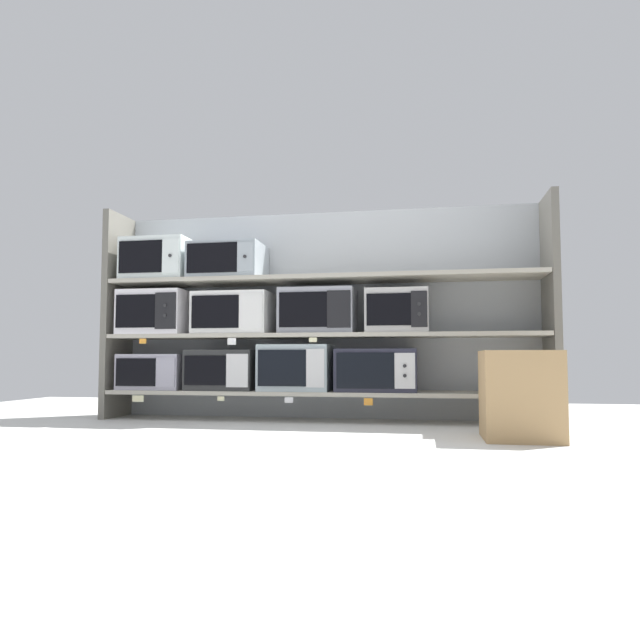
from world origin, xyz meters
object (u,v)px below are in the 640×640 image
Objects in this scene: microwave_9 at (228,262)px; microwave_5 at (235,314)px; microwave_2 at (297,368)px; microwave_6 at (318,311)px; microwave_0 at (156,372)px; microwave_3 at (377,370)px; shipping_carton at (520,395)px; microwave_1 at (224,370)px; microwave_8 at (159,261)px; microwave_4 at (158,313)px; microwave_7 at (397,311)px.

microwave_5 is at bearing 0.30° from microwave_9.
microwave_2 is 0.94× the size of microwave_6.
microwave_0 is at bearing -180.00° from microwave_5.
microwave_3 reaches higher than shipping_carton.
shipping_carton is at bearing -41.01° from microwave_3.
microwave_6 reaches higher than microwave_3.
microwave_6 is at bearing 149.81° from shipping_carton.
microwave_1 is 1.00m from microwave_8.
microwave_4 is 0.92× the size of microwave_6.
microwave_3 is 0.60m from microwave_6.
microwave_9 reaches higher than microwave_5.
microwave_2 is at bearing -0.01° from microwave_4.
microwave_2 is 0.96m from microwave_9.
microwave_4 is 0.41m from microwave_8.
microwave_7 is (0.15, 0.00, 0.42)m from microwave_3.
microwave_3 is 1.38m from microwave_9.
microwave_8 is at bearing 180.00° from microwave_2.
microwave_8 is at bearing -180.00° from microwave_7.
microwave_2 is 0.44m from microwave_6.
microwave_6 is 1.02× the size of microwave_9.
microwave_4 reaches higher than microwave_0.
microwave_6 is (1.26, 0.00, 0.44)m from microwave_0.
microwave_1 is 0.55m from microwave_2.
microwave_6 is 1.58m from shipping_carton.
microwave_6 reaches higher than microwave_2.
microwave_5 is at bearing 180.00° from microwave_2.
microwave_4 reaches higher than shipping_carton.
microwave_8 is (-0.54, -0.00, 0.84)m from microwave_1.
microwave_6 is at bearing 0.00° from microwave_0.
microwave_1 is at bearing 179.98° from microwave_2.
microwave_3 is 1.73m from microwave_4.
shipping_carton is at bearing -46.50° from microwave_7.
microwave_3 is 0.44m from microwave_7.
microwave_4 is 1.25m from microwave_6.
microwave_1 is 0.93× the size of microwave_6.
microwave_0 is at bearing -178.59° from microwave_4.
microwave_9 is (0.02, -0.00, 0.81)m from microwave_1.
microwave_3 is at bearing 0.00° from microwave_9.
microwave_4 is 0.99× the size of microwave_8.
microwave_2 is (0.55, -0.00, 0.02)m from microwave_1.
microwave_6 is (-0.43, 0.00, 0.43)m from microwave_3.
microwave_6 is 0.79m from microwave_9.
microwave_2 is at bearing 152.65° from shipping_carton.
microwave_0 is 0.97× the size of microwave_8.
microwave_5 is at bearing 158.76° from shipping_carton.
microwave_9 is (-0.69, -0.00, 0.38)m from microwave_6.
microwave_4 is at bearing 179.99° from microwave_2.
microwave_3 is 1.01× the size of microwave_5.
microwave_7 reaches higher than microwave_2.
shipping_carton is at bearing -20.69° from microwave_9.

